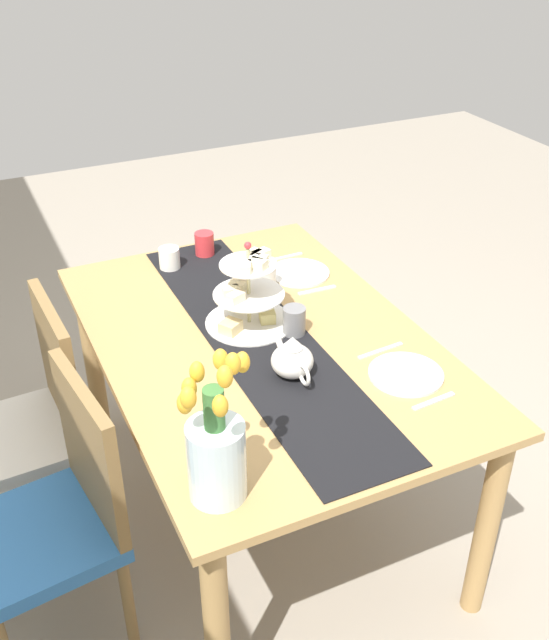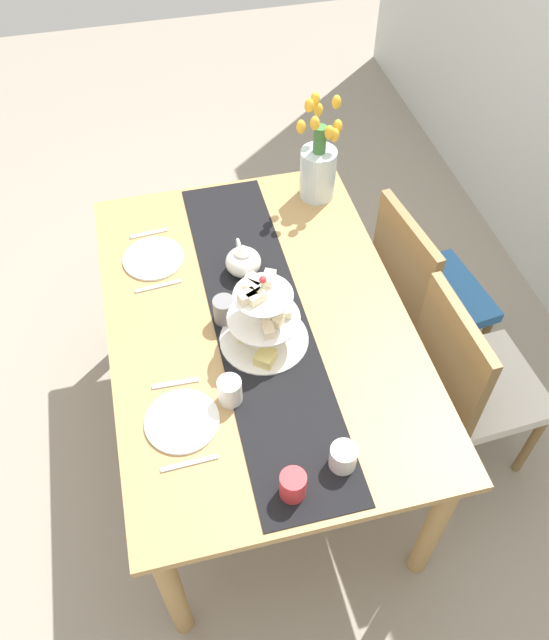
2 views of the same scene
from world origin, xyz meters
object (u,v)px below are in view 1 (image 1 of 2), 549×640
at_px(tiered_cake_stand, 248,297).
at_px(dinner_plate_left, 406,374).
at_px(cream_jug, 169,259).
at_px(knife_right, 283,258).
at_px(tulip_vase, 216,449).
at_px(dining_table, 261,364).
at_px(chair_right, 32,418).
at_px(chair_left, 59,511).
at_px(mug_orange, 204,244).
at_px(dinner_plate_right, 299,273).
at_px(fork_left, 434,401).
at_px(mug_grey, 294,321).
at_px(teapot, 292,360).
at_px(fork_right, 317,290).
at_px(mug_white_text, 266,276).
at_px(knife_left, 381,351).

bearing_deg(tiered_cake_stand, dinner_plate_left, -146.36).
distance_m(cream_jug, knife_right, 0.45).
xyz_separation_m(tulip_vase, knife_right, (1.09, -0.70, -0.14)).
relative_size(dining_table, chair_right, 1.69).
relative_size(chair_left, tulip_vase, 2.13).
distance_m(dining_table, mug_orange, 0.67).
relative_size(dinner_plate_right, knife_right, 1.35).
relative_size(fork_left, mug_grey, 1.58).
bearing_deg(teapot, chair_right, 56.62).
height_order(dining_table, fork_right, fork_right).
xyz_separation_m(chair_right, tulip_vase, (-0.86, -0.36, 0.42)).
relative_size(dinner_plate_right, mug_grey, 2.42).
relative_size(tiered_cake_stand, dinner_plate_left, 1.32).
distance_m(cream_jug, mug_white_text, 0.40).
bearing_deg(teapot, knife_left, -90.34).
height_order(cream_jug, mug_orange, mug_orange).
height_order(knife_right, mug_grey, mug_grey).
height_order(dinner_plate_right, mug_grey, mug_grey).
distance_m(chair_right, mug_white_text, 0.95).
height_order(teapot, fork_left, teapot).
distance_m(tiered_cake_stand, fork_right, 0.35).
height_order(cream_jug, mug_white_text, mug_white_text).
distance_m(knife_left, dinner_plate_right, 0.58).
xyz_separation_m(dining_table, dinner_plate_left, (-0.38, -0.32, 0.11)).
bearing_deg(mug_white_text, mug_grey, 172.08).
height_order(tulip_vase, knife_right, tulip_vase).
relative_size(teapot, knife_left, 1.40).
xyz_separation_m(dinner_plate_left, dinner_plate_right, (0.73, 0.00, 0.00)).
distance_m(teapot, dinner_plate_right, 0.66).
height_order(knife_left, mug_white_text, mug_white_text).
relative_size(chair_left, mug_grey, 9.58).
relative_size(dining_table, chair_left, 1.69).
xyz_separation_m(knife_left, mug_white_text, (0.54, 0.16, 0.04)).
bearing_deg(fork_left, mug_grey, 22.23).
bearing_deg(chair_right, mug_orange, -63.42).
relative_size(dinner_plate_right, fork_right, 1.53).
distance_m(chair_right, fork_right, 1.09).
bearing_deg(mug_grey, cream_jug, 19.99).
distance_m(knife_left, mug_white_text, 0.56).
bearing_deg(chair_right, cream_jug, -61.31).
height_order(dining_table, chair_left, chair_left).
xyz_separation_m(chair_right, fork_right, (-0.05, -1.06, 0.27)).
height_order(fork_right, mug_white_text, mug_white_text).
relative_size(chair_right, knife_left, 5.35).
bearing_deg(dinner_plate_right, mug_white_text, 105.59).
xyz_separation_m(teapot, knife_right, (0.72, -0.32, -0.06)).
distance_m(tulip_vase, fork_left, 0.72).
height_order(dinner_plate_left, fork_right, dinner_plate_left).
bearing_deg(fork_left, dinner_plate_left, 0.00).
bearing_deg(fork_left, knife_right, 0.00).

